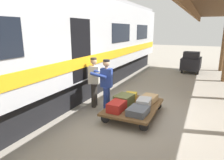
{
  "coord_description": "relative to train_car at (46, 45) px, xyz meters",
  "views": [
    {
      "loc": [
        -1.47,
        5.56,
        2.62
      ],
      "look_at": [
        0.99,
        0.28,
        1.15
      ],
      "focal_mm": 32.31,
      "sensor_mm": 36.0,
      "label": 1
    }
  ],
  "objects": [
    {
      "name": "suitcase_yellow_case",
      "position": [
        -3.0,
        -0.59,
        -1.65
      ],
      "size": [
        0.44,
        0.61,
        0.17
      ],
      "primitive_type": "cube",
      "rotation": [
        0.0,
        0.0,
        0.13
      ],
      "color": "gold",
      "rests_on": "luggage_cart"
    },
    {
      "name": "suitcase_olive_duffel",
      "position": [
        -3.0,
        -0.02,
        -1.58
      ],
      "size": [
        0.55,
        0.64,
        0.3
      ],
      "primitive_type": "cube",
      "rotation": [
        0.0,
        0.0,
        -0.14
      ],
      "color": "brown",
      "rests_on": "luggage_cart"
    },
    {
      "name": "suitcase_gray_aluminum",
      "position": [
        -3.64,
        -0.02,
        -1.6
      ],
      "size": [
        0.43,
        0.57,
        0.26
      ],
      "primitive_type": "cube",
      "rotation": [
        0.0,
        0.0,
        0.09
      ],
      "color": "#9EA0A5",
      "rests_on": "luggage_cart"
    },
    {
      "name": "suitcase_tan_vintage",
      "position": [
        -3.64,
        -0.59,
        -1.64
      ],
      "size": [
        0.51,
        0.66,
        0.19
      ],
      "primitive_type": "cube",
      "rotation": [
        0.0,
        0.0,
        -0.11
      ],
      "color": "tan",
      "rests_on": "luggage_cart"
    },
    {
      "name": "ground_plane",
      "position": [
        -3.71,
        0.0,
        -2.06
      ],
      "size": [
        60.0,
        60.0,
        0.0
      ],
      "primitive_type": "plane",
      "color": "gray"
    },
    {
      "name": "luggage_cart",
      "position": [
        -3.32,
        -0.02,
        -1.78
      ],
      "size": [
        1.43,
        2.07,
        0.33
      ],
      "color": "brown",
      "rests_on": "ground_plane"
    },
    {
      "name": "suitcase_slate_roller",
      "position": [
        -3.64,
        0.55,
        -1.64
      ],
      "size": [
        0.54,
        0.64,
        0.19
      ],
      "primitive_type": "cube",
      "rotation": [
        0.0,
        0.0,
        -0.05
      ],
      "color": "#4C515B",
      "rests_on": "luggage_cart"
    },
    {
      "name": "porter_in_overalls",
      "position": [
        -2.37,
        -0.02,
        -1.14
      ],
      "size": [
        0.71,
        0.5,
        1.7
      ],
      "color": "navy",
      "rests_on": "ground_plane"
    },
    {
      "name": "baggage_tug",
      "position": [
        -4.41,
        -7.78,
        -1.43
      ],
      "size": [
        1.16,
        1.74,
        1.3
      ],
      "color": "black",
      "rests_on": "ground_plane"
    },
    {
      "name": "suitcase_red_plastic",
      "position": [
        -3.0,
        0.55,
        -1.6
      ],
      "size": [
        0.41,
        0.64,
        0.26
      ],
      "primitive_type": "cube",
      "rotation": [
        0.0,
        0.0,
        -0.03
      ],
      "color": "#AD231E",
      "rests_on": "luggage_cart"
    },
    {
      "name": "porter_by_door",
      "position": [
        -1.83,
        -0.21,
        -1.14
      ],
      "size": [
        0.73,
        0.55,
        1.7
      ],
      "color": "#332D28",
      "rests_on": "ground_plane"
    },
    {
      "name": "train_car",
      "position": [
        0.0,
        0.0,
        0.0
      ],
      "size": [
        3.02,
        19.39,
        4.0
      ],
      "color": "#B7BABF",
      "rests_on": "ground_plane"
    }
  ]
}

